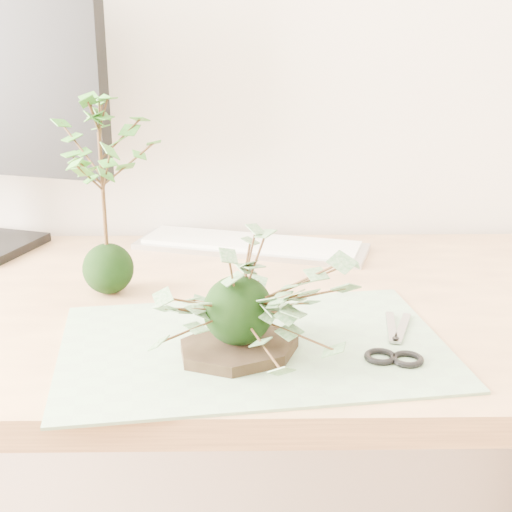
# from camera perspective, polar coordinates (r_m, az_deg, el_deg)

# --- Properties ---
(desk) EXTENTS (1.60, 0.70, 0.74)m
(desk) POSITION_cam_1_polar(r_m,az_deg,el_deg) (1.14, -4.86, -7.61)
(desk) COLOR tan
(desk) RESTS_ON ground_plane
(cutting_mat) EXTENTS (0.54, 0.40, 0.00)m
(cutting_mat) POSITION_cam_1_polar(r_m,az_deg,el_deg) (0.95, -0.22, -7.19)
(cutting_mat) COLOR gray
(cutting_mat) RESTS_ON desk
(stone_dish) EXTENTS (0.22, 0.22, 0.01)m
(stone_dish) POSITION_cam_1_polar(r_m,az_deg,el_deg) (0.92, -1.41, -7.36)
(stone_dish) COLOR black
(stone_dish) RESTS_ON cutting_mat
(ivy_kokedama) EXTENTS (0.30, 0.30, 0.18)m
(ivy_kokedama) POSITION_cam_1_polar(r_m,az_deg,el_deg) (0.88, -1.45, -1.85)
(ivy_kokedama) COLOR black
(ivy_kokedama) RESTS_ON stone_dish
(maple_kokedama) EXTENTS (0.18, 0.18, 0.33)m
(maple_kokedama) POSITION_cam_1_polar(r_m,az_deg,el_deg) (1.09, -12.39, 8.65)
(maple_kokedama) COLOR black
(maple_kokedama) RESTS_ON desk
(keyboard) EXTENTS (0.45, 0.25, 0.02)m
(keyboard) POSITION_cam_1_polar(r_m,az_deg,el_deg) (1.34, -0.40, 0.89)
(keyboard) COLOR #B2B2B3
(keyboard) RESTS_ON desk
(scissors) EXTENTS (0.08, 0.17, 0.01)m
(scissors) POSITION_cam_1_polar(r_m,az_deg,el_deg) (0.94, 11.38, -7.45)
(scissors) COLOR #939395
(scissors) RESTS_ON cutting_mat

